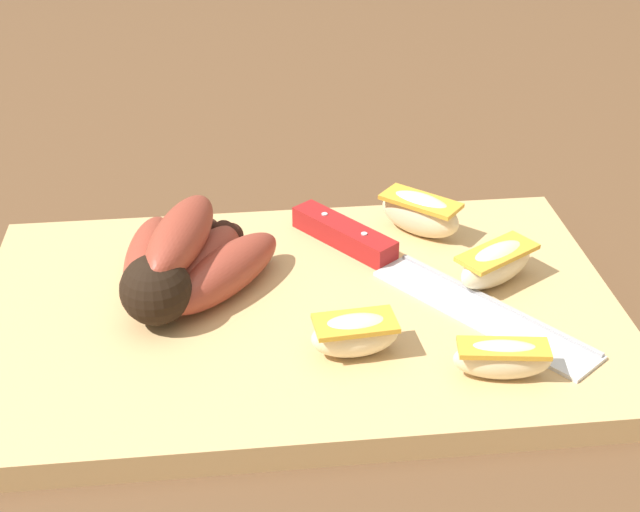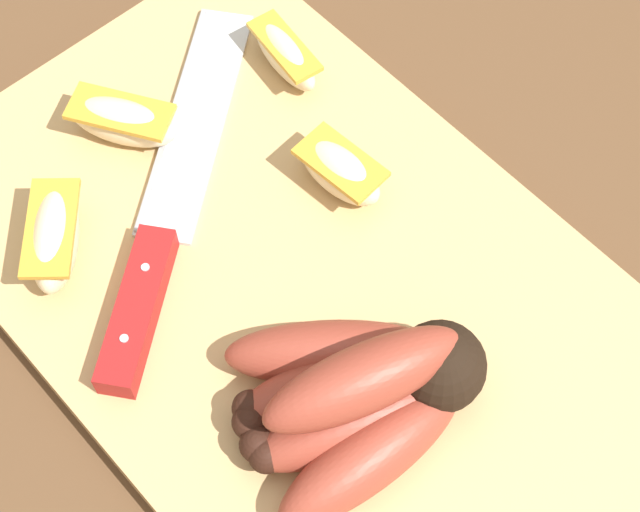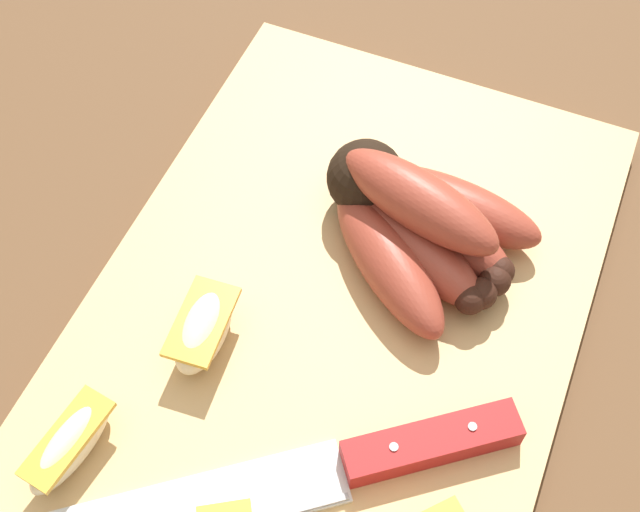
{
  "view_description": "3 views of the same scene",
  "coord_description": "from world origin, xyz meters",
  "px_view_note": "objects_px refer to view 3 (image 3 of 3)",
  "views": [
    {
      "loc": [
        0.04,
        0.55,
        0.39
      ],
      "look_at": [
        -0.02,
        0.0,
        0.05
      ],
      "focal_mm": 49.91,
      "sensor_mm": 36.0,
      "label": 1
    },
    {
      "loc": [
        0.21,
        -0.16,
        0.55
      ],
      "look_at": [
        0.01,
        0.02,
        0.06
      ],
      "focal_mm": 57.26,
      "sensor_mm": 36.0,
      "label": 2
    },
    {
      "loc": [
        -0.22,
        -0.08,
        0.48
      ],
      "look_at": [
        0.03,
        0.03,
        0.06
      ],
      "focal_mm": 47.85,
      "sensor_mm": 36.0,
      "label": 3
    }
  ],
  "objects_px": {
    "apple_wedge_far": "(203,328)",
    "apple_wedge_middle": "(71,444)",
    "banana_bunch": "(415,222)",
    "chefs_knife": "(347,467)"
  },
  "relations": [
    {
      "from": "apple_wedge_far",
      "to": "apple_wedge_middle",
      "type": "bearing_deg",
      "value": 158.87
    },
    {
      "from": "apple_wedge_middle",
      "to": "apple_wedge_far",
      "type": "distance_m",
      "value": 0.1
    },
    {
      "from": "banana_bunch",
      "to": "apple_wedge_far",
      "type": "xyz_separation_m",
      "value": [
        -0.11,
        0.09,
        -0.01
      ]
    },
    {
      "from": "chefs_knife",
      "to": "apple_wedge_middle",
      "type": "distance_m",
      "value": 0.15
    },
    {
      "from": "banana_bunch",
      "to": "chefs_knife",
      "type": "distance_m",
      "value": 0.16
    },
    {
      "from": "chefs_knife",
      "to": "apple_wedge_middle",
      "type": "bearing_deg",
      "value": 108.84
    },
    {
      "from": "banana_bunch",
      "to": "apple_wedge_far",
      "type": "distance_m",
      "value": 0.15
    },
    {
      "from": "apple_wedge_middle",
      "to": "apple_wedge_far",
      "type": "height_order",
      "value": "apple_wedge_far"
    },
    {
      "from": "chefs_knife",
      "to": "apple_wedge_far",
      "type": "relative_size",
      "value": 3.9
    },
    {
      "from": "banana_bunch",
      "to": "apple_wedge_far",
      "type": "bearing_deg",
      "value": 141.62
    }
  ]
}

